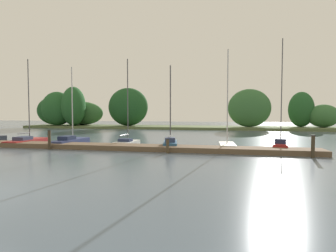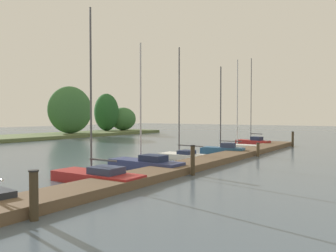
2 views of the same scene
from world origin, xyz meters
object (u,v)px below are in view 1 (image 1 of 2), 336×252
(sailboat_5, at_px, (227,144))
(mooring_piling_2, at_px, (168,146))
(mooring_piling_3, at_px, (313,146))
(sailboat_2, at_px, (71,141))
(sailboat_6, at_px, (281,144))
(sailboat_4, at_px, (170,143))
(mooring_piling_1, at_px, (49,140))
(sailboat_3, at_px, (127,141))
(sailboat_1, at_px, (28,141))

(sailboat_5, distance_m, mooring_piling_2, 5.01)
(mooring_piling_3, bearing_deg, sailboat_2, 170.41)
(sailboat_5, height_order, sailboat_6, sailboat_6)
(sailboat_2, bearing_deg, mooring_piling_3, -98.26)
(sailboat_4, height_order, sailboat_6, sailboat_6)
(sailboat_6, height_order, mooring_piling_1, sailboat_6)
(sailboat_3, distance_m, mooring_piling_1, 5.96)
(sailboat_4, xyz_separation_m, mooring_piling_3, (9.22, -2.60, 0.31))
(sailboat_2, height_order, sailboat_6, sailboat_6)
(mooring_piling_2, relative_size, mooring_piling_3, 0.69)
(sailboat_3, bearing_deg, sailboat_4, -104.06)
(sailboat_4, relative_size, sailboat_5, 0.85)
(sailboat_1, height_order, sailboat_6, sailboat_6)
(sailboat_3, bearing_deg, sailboat_1, 99.30)
(mooring_piling_1, relative_size, mooring_piling_3, 1.04)
(sailboat_3, height_order, sailboat_4, sailboat_3)
(mooring_piling_1, bearing_deg, mooring_piling_3, -0.31)
(sailboat_3, height_order, mooring_piling_2, sailboat_3)
(sailboat_2, xyz_separation_m, sailboat_5, (12.87, 0.15, -0.02))
(mooring_piling_3, bearing_deg, mooring_piling_2, 179.48)
(sailboat_1, height_order, mooring_piling_1, sailboat_1)
(sailboat_1, distance_m, mooring_piling_1, 4.60)
(sailboat_1, bearing_deg, sailboat_3, -84.52)
(mooring_piling_1, height_order, mooring_piling_2, mooring_piling_1)
(sailboat_6, xyz_separation_m, mooring_piling_2, (-7.76, -3.28, 0.09))
(sailboat_1, xyz_separation_m, sailboat_3, (8.59, 1.12, -0.00))
(mooring_piling_1, bearing_deg, sailboat_6, 11.05)
(sailboat_3, bearing_deg, sailboat_6, -89.83)
(sailboat_1, bearing_deg, sailboat_2, -85.52)
(sailboat_3, height_order, sailboat_6, sailboat_6)
(sailboat_5, bearing_deg, mooring_piling_2, 124.91)
(sailboat_2, distance_m, sailboat_4, 8.63)
(sailboat_1, bearing_deg, mooring_piling_3, -98.77)
(sailboat_2, relative_size, mooring_piling_3, 4.79)
(sailboat_3, distance_m, mooring_piling_3, 13.61)
(sailboat_2, xyz_separation_m, sailboat_3, (4.74, 0.69, -0.02))
(sailboat_3, distance_m, mooring_piling_2, 5.54)
(sailboat_4, xyz_separation_m, sailboat_6, (8.08, 0.76, -0.00))
(sailboat_2, distance_m, mooring_piling_3, 18.09)
(sailboat_3, xyz_separation_m, mooring_piling_1, (-4.73, -3.61, 0.40))
(sailboat_3, distance_m, sailboat_6, 11.96)
(sailboat_6, relative_size, mooring_piling_3, 5.91)
(mooring_piling_3, bearing_deg, mooring_piling_1, 179.69)
(sailboat_1, distance_m, sailboat_5, 16.73)
(sailboat_2, height_order, sailboat_5, sailboat_5)
(sailboat_4, relative_size, mooring_piling_1, 4.44)
(sailboat_4, distance_m, mooring_piling_1, 8.97)
(sailboat_3, bearing_deg, sailboat_5, -91.96)
(sailboat_5, xyz_separation_m, sailboat_6, (3.82, 0.19, 0.06))
(sailboat_1, relative_size, sailboat_2, 1.11)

